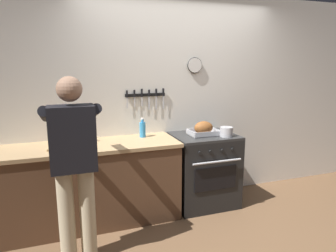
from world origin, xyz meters
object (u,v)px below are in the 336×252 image
(cutting_board, at_px, (65,146))
(bottle_wine_red, at_px, (77,131))
(bottle_dish_soap, at_px, (143,129))
(stove, at_px, (204,170))
(roasting_pan, at_px, (204,129))
(bottle_hot_sauce, at_px, (70,138))
(person_cook, at_px, (74,159))
(saucepan, at_px, (226,132))

(cutting_board, distance_m, bottle_wine_red, 0.21)
(bottle_wine_red, bearing_deg, cutting_board, -142.94)
(bottle_dish_soap, bearing_deg, stove, -10.62)
(roasting_pan, bearing_deg, bottle_hot_sauce, 177.75)
(bottle_hot_sauce, bearing_deg, bottle_wine_red, 28.06)
(stove, height_order, bottle_wine_red, bottle_wine_red)
(person_cook, height_order, saucepan, person_cook)
(roasting_pan, xyz_separation_m, bottle_wine_red, (-1.46, 0.10, 0.06))
(saucepan, distance_m, cutting_board, 1.83)
(person_cook, relative_size, bottle_wine_red, 5.19)
(cutting_board, height_order, bottle_hot_sauce, bottle_hot_sauce)
(bottle_wine_red, xyz_separation_m, bottle_dish_soap, (0.74, 0.05, -0.04))
(person_cook, xyz_separation_m, roasting_pan, (1.55, 0.64, 0.02))
(stove, height_order, bottle_dish_soap, bottle_dish_soap)
(stove, bearing_deg, bottle_hot_sauce, 178.38)
(bottle_wine_red, bearing_deg, bottle_hot_sauce, -151.94)
(stove, relative_size, roasting_pan, 2.56)
(person_cook, bearing_deg, saucepan, -81.49)
(roasting_pan, relative_size, bottle_dish_soap, 1.55)
(person_cook, distance_m, bottle_wine_red, 0.75)
(bottle_hot_sauce, bearing_deg, person_cook, -90.62)
(person_cook, height_order, cutting_board, person_cook)
(stove, bearing_deg, bottle_dish_soap, 169.38)
(stove, height_order, cutting_board, cutting_board)
(roasting_pan, bearing_deg, person_cook, -157.64)
(stove, relative_size, bottle_hot_sauce, 4.97)
(person_cook, xyz_separation_m, bottle_wine_red, (0.09, 0.74, 0.08))
(person_cook, distance_m, roasting_pan, 1.67)
(roasting_pan, xyz_separation_m, saucepan, (0.22, -0.16, -0.02))
(person_cook, distance_m, saucepan, 1.84)
(saucepan, relative_size, bottle_dish_soap, 0.67)
(roasting_pan, height_order, bottle_dish_soap, bottle_dish_soap)
(saucepan, distance_m, bottle_hot_sauce, 1.78)
(stove, distance_m, saucepan, 0.57)
(roasting_pan, height_order, bottle_wine_red, bottle_wine_red)
(roasting_pan, relative_size, bottle_hot_sauce, 1.94)
(roasting_pan, relative_size, saucepan, 2.30)
(saucepan, height_order, bottle_hot_sauce, bottle_hot_sauce)
(saucepan, relative_size, bottle_wine_red, 0.48)
(bottle_wine_red, height_order, bottle_dish_soap, bottle_wine_red)
(cutting_board, bearing_deg, stove, 0.57)
(bottle_hot_sauce, bearing_deg, stove, -1.62)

